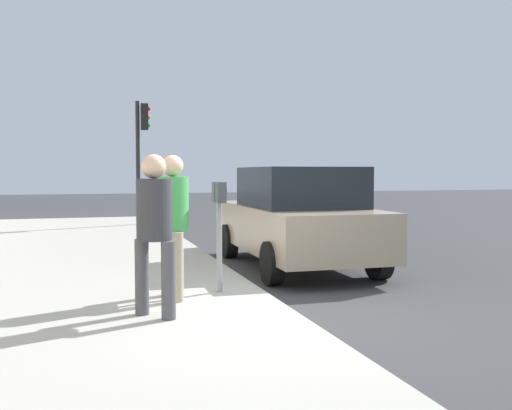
% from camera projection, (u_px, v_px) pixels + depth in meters
% --- Properties ---
extents(ground_plane, '(80.00, 80.00, 0.00)m').
position_uv_depth(ground_plane, '(288.00, 319.00, 6.58)').
color(ground_plane, '#38383A').
rests_on(ground_plane, ground).
extents(sidewalk_slab, '(28.00, 6.00, 0.15)m').
position_uv_depth(sidewalk_slab, '(5.00, 333.00, 5.71)').
color(sidewalk_slab, '#A8A59E').
rests_on(sidewalk_slab, ground_plane).
extents(parking_meter, '(0.36, 0.12, 1.41)m').
position_uv_depth(parking_meter, '(219.00, 213.00, 7.28)').
color(parking_meter, gray).
rests_on(parking_meter, sidewalk_slab).
extents(pedestrian_at_meter, '(0.53, 0.38, 1.74)m').
position_uv_depth(pedestrian_at_meter, '(173.00, 215.00, 6.91)').
color(pedestrian_at_meter, tan).
rests_on(pedestrian_at_meter, sidewalk_slab).
extents(pedestrian_bystander, '(0.43, 0.39, 1.72)m').
position_uv_depth(pedestrian_bystander, '(154.00, 222.00, 6.02)').
color(pedestrian_bystander, '#47474C').
rests_on(pedestrian_bystander, sidewalk_slab).
extents(parked_sedan_near, '(4.44, 2.05, 1.77)m').
position_uv_depth(parked_sedan_near, '(297.00, 217.00, 10.03)').
color(parked_sedan_near, gray).
rests_on(parked_sedan_near, ground_plane).
extents(traffic_signal, '(0.24, 0.44, 3.60)m').
position_uv_depth(traffic_signal, '(141.00, 142.00, 16.71)').
color(traffic_signal, black).
rests_on(traffic_signal, sidewalk_slab).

